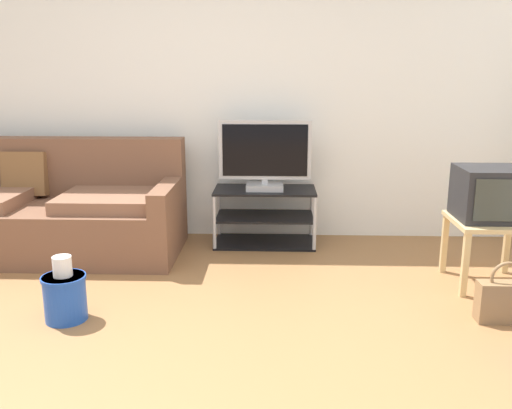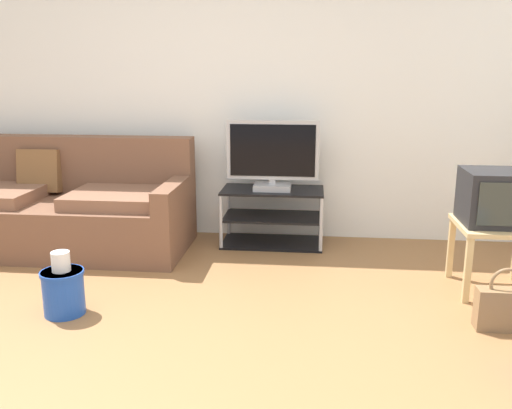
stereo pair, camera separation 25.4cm
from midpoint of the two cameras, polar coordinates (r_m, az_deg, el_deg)
ground_plane at (r=2.85m, az=-15.74°, el=-17.34°), size 9.00×9.80×0.02m
wall_back at (r=4.84m, az=-7.95°, el=12.62°), size 9.00×0.10×2.70m
couch at (r=4.75m, az=-22.18°, el=-0.80°), size 2.09×0.91×0.90m
tv_stand at (r=4.62m, az=-0.65°, el=-1.27°), size 0.85×0.44×0.48m
flat_tv at (r=4.49m, az=-0.69°, el=5.08°), size 0.75×0.22×0.57m
side_table at (r=3.98m, az=21.54°, el=-2.53°), size 0.51×0.51×0.46m
crt_tv at (r=3.94m, az=21.78°, el=1.05°), size 0.46×0.40×0.35m
handbag at (r=3.50m, az=22.66°, el=-9.22°), size 0.32×0.11×0.37m
cleaning_bucket at (r=3.48m, az=-21.35°, el=-8.71°), size 0.26×0.26×0.39m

